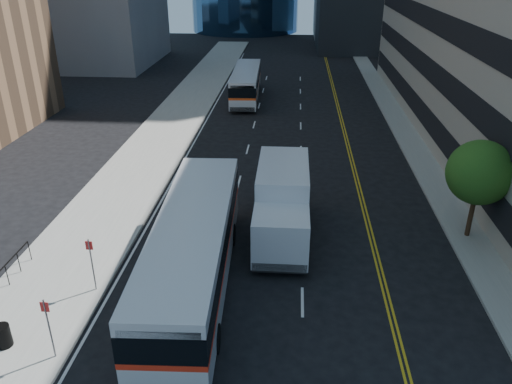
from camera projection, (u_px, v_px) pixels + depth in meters
ground at (290, 334)px, 19.24m from camera, size 160.00×160.00×0.00m
sidewalk_west at (171, 126)px, 42.44m from camera, size 5.00×90.00×0.15m
sidewalk_east at (404, 131)px, 41.07m from camera, size 2.00×90.00×0.15m
street_tree at (480, 173)px, 24.24m from camera, size 3.20×3.20×5.10m
bus_front at (193, 249)px, 21.25m from camera, size 3.43×13.36×3.42m
bus_rear at (246, 83)px, 49.87m from camera, size 2.88×11.48×2.94m
box_truck at (282, 203)px, 25.13m from camera, size 2.66×7.51×3.59m
trash_can at (3, 336)px, 18.27m from camera, size 0.65×0.65×0.88m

